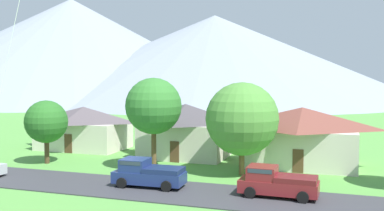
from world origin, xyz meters
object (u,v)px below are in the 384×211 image
(house_rightmost, at_px, (186,129))
(tree_center, at_px, (46,122))
(house_right_center, at_px, (84,127))
(tree_right_of_center, at_px, (242,119))
(tree_left_of_center, at_px, (154,106))
(house_leftmost, at_px, (302,135))
(pickup_truck_navy_west_side, at_px, (147,173))
(pickup_truck_maroon_east_side, at_px, (276,182))

(house_rightmost, relative_size, tree_center, 1.51)
(house_right_center, relative_size, tree_right_of_center, 1.29)
(house_right_center, xyz_separation_m, tree_left_of_center, (11.71, -7.63, 3.09))
(house_rightmost, height_order, tree_right_of_center, tree_right_of_center)
(house_leftmost, height_order, pickup_truck_navy_west_side, house_leftmost)
(pickup_truck_navy_west_side, bearing_deg, tree_right_of_center, 47.70)
(tree_right_of_center, relative_size, pickup_truck_maroon_east_side, 1.45)
(house_leftmost, relative_size, pickup_truck_navy_west_side, 1.96)
(house_rightmost, distance_m, tree_center, 13.32)
(tree_left_of_center, bearing_deg, tree_center, -176.12)
(house_right_center, distance_m, tree_right_of_center, 20.82)
(house_leftmost, relative_size, tree_left_of_center, 1.30)
(house_rightmost, distance_m, pickup_truck_maroon_east_side, 16.40)
(house_leftmost, height_order, house_rightmost, house_rightmost)
(tree_right_of_center, relative_size, pickup_truck_navy_west_side, 1.45)
(house_leftmost, relative_size, house_right_center, 1.05)
(house_leftmost, bearing_deg, tree_center, -163.29)
(tree_right_of_center, bearing_deg, house_right_center, 159.44)
(tree_left_of_center, height_order, tree_right_of_center, tree_left_of_center)
(house_rightmost, distance_m, pickup_truck_navy_west_side, 12.71)
(house_leftmost, relative_size, house_rightmost, 1.17)
(house_rightmost, height_order, tree_left_of_center, tree_left_of_center)
(tree_center, bearing_deg, pickup_truck_navy_west_side, -22.48)
(house_leftmost, relative_size, pickup_truck_maroon_east_side, 1.97)
(house_rightmost, bearing_deg, tree_right_of_center, -41.66)
(tree_left_of_center, distance_m, tree_right_of_center, 7.74)
(house_leftmost, height_order, tree_right_of_center, tree_right_of_center)
(house_right_center, xyz_separation_m, tree_center, (1.27, -8.33, 1.46))
(tree_center, height_order, tree_right_of_center, tree_right_of_center)
(house_rightmost, bearing_deg, tree_center, -146.30)
(house_right_center, distance_m, tree_center, 8.55)
(house_right_center, bearing_deg, pickup_truck_maroon_east_side, -29.89)
(house_leftmost, distance_m, house_rightmost, 11.40)
(house_leftmost, height_order, tree_center, tree_center)
(house_leftmost, xyz_separation_m, house_right_center, (-23.69, 1.60, -0.32))
(house_right_center, relative_size, house_rightmost, 1.11)
(tree_right_of_center, height_order, pickup_truck_maroon_east_side, tree_right_of_center)
(tree_left_of_center, relative_size, tree_right_of_center, 1.04)
(tree_left_of_center, height_order, tree_center, tree_left_of_center)
(house_leftmost, height_order, pickup_truck_maroon_east_side, house_leftmost)
(tree_center, relative_size, pickup_truck_maroon_east_side, 1.12)
(house_right_center, height_order, house_rightmost, house_rightmost)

